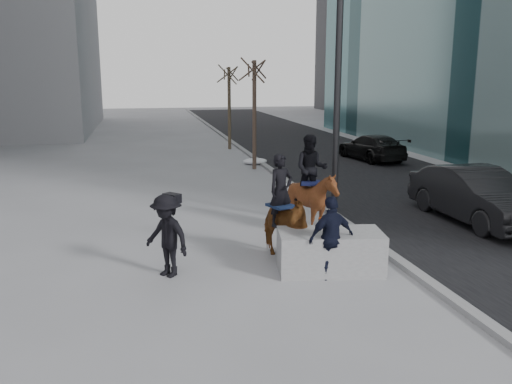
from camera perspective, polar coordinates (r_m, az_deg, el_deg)
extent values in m
plane|color=gray|center=(11.87, 1.23, -8.31)|extent=(120.00, 120.00, 0.00)
cube|color=black|center=(23.28, 12.41, 1.67)|extent=(8.00, 90.00, 0.01)
cube|color=gray|center=(21.93, 2.85, 1.45)|extent=(0.25, 90.00, 0.12)
cube|color=#959597|center=(11.82, 7.81, -6.24)|extent=(2.36, 1.44, 0.89)
imported|color=black|center=(16.73, 22.16, -0.32)|extent=(1.82, 4.82, 1.57)
imported|color=black|center=(27.53, 12.04, 4.63)|extent=(2.35, 4.61, 1.28)
imported|color=#522510|center=(12.30, 2.77, -3.67)|extent=(1.48, 2.07, 1.59)
imported|color=black|center=(12.25, 2.63, 0.16)|extent=(0.71, 0.59, 1.66)
cube|color=#0F1B38|center=(12.33, 2.62, -1.43)|extent=(0.65, 0.70, 0.06)
imported|color=#48260E|center=(14.42, 5.92, -1.06)|extent=(1.83, 1.94, 1.72)
imported|color=black|center=(14.38, 5.82, 2.45)|extent=(1.05, 0.93, 1.80)
cube|color=#10153C|center=(14.45, 5.79, 0.98)|extent=(0.64, 0.69, 0.06)
imported|color=black|center=(11.29, 7.93, -4.81)|extent=(1.09, 0.63, 1.75)
cylinder|color=#D0400C|center=(11.70, 6.83, -2.79)|extent=(0.04, 0.18, 0.07)
imported|color=black|center=(11.48, -9.38, -4.58)|extent=(1.24, 1.28, 1.75)
cube|color=black|center=(11.54, -8.82, -0.65)|extent=(0.40, 0.42, 0.20)
cylinder|color=black|center=(14.76, 8.67, 13.41)|extent=(0.18, 0.18, 9.00)
ellipsoid|color=white|center=(19.84, 3.58, 0.53)|extent=(1.12, 0.71, 0.29)
ellipsoid|color=white|center=(25.70, -0.10, 3.26)|extent=(1.16, 0.74, 0.30)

